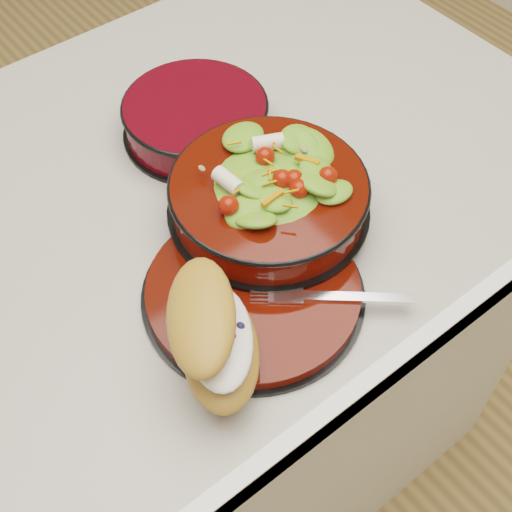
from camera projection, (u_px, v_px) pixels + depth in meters
island_counter at (172, 375)px, 1.26m from camera, size 1.24×0.74×0.90m
dinner_plate at (254, 291)px, 0.82m from camera, size 0.26×0.26×0.02m
salad_bowl at (269, 190)px, 0.85m from camera, size 0.25×0.25×0.10m
croissant at (216, 334)px, 0.72m from camera, size 0.15×0.18×0.09m
fork at (336, 297)px, 0.80m from camera, size 0.14×0.12×0.00m
extra_bowl at (196, 117)px, 0.97m from camera, size 0.20×0.20×0.05m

